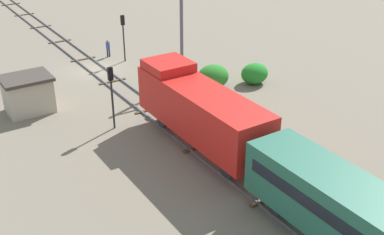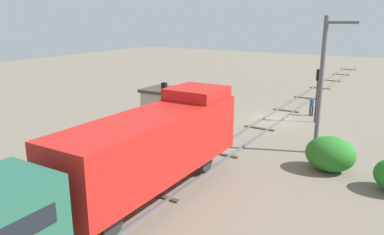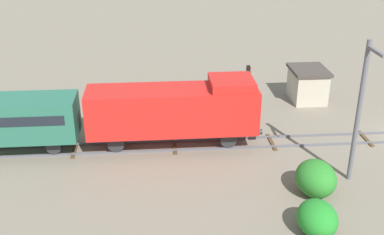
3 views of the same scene
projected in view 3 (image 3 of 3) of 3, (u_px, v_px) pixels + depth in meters
The scene contains 6 objects.
locomotive at pixel (175, 109), 31.38m from camera, with size 2.90×11.60×4.60m.
traffic_signal_mid at pixel (248, 84), 34.75m from camera, with size 0.32×0.34×4.46m.
catenary_mast at pixel (360, 110), 26.83m from camera, with size 1.94×0.28×8.49m.
relay_hut at pixel (308, 84), 39.62m from camera, with size 3.50×2.90×2.74m.
bush_near at pixel (317, 218), 23.63m from camera, with size 2.41×1.97×1.75m, color #207D26.
bush_mid at pixel (316, 178), 26.85m from camera, with size 2.73×2.24×1.99m, color #287626.
Camera 3 is at (-28.87, 17.88, 15.06)m, focal length 45.00 mm.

